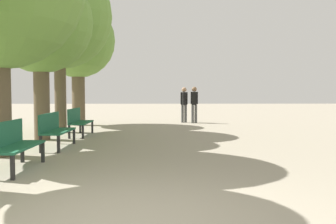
{
  "coord_description": "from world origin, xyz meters",
  "views": [
    {
      "loc": [
        0.52,
        -3.91,
        1.42
      ],
      "look_at": [
        0.65,
        4.11,
        0.98
      ],
      "focal_mm": 40.0,
      "sensor_mm": 36.0,
      "label": 1
    }
  ],
  "objects_px": {
    "bench_row_1": "(12,142)",
    "tree_row_4": "(78,42)",
    "tree_row_2": "(40,22)",
    "bench_row_2": "(55,128)",
    "pedestrian_near": "(184,102)",
    "tree_row_3": "(59,17)",
    "pedestrian_mid": "(194,102)",
    "bench_row_3": "(78,120)"
  },
  "relations": [
    {
      "from": "bench_row_3",
      "to": "tree_row_3",
      "type": "relative_size",
      "value": 0.28
    },
    {
      "from": "bench_row_1",
      "to": "tree_row_2",
      "type": "relative_size",
      "value": 0.32
    },
    {
      "from": "bench_row_2",
      "to": "pedestrian_mid",
      "type": "height_order",
      "value": "pedestrian_mid"
    },
    {
      "from": "bench_row_2",
      "to": "tree_row_4",
      "type": "bearing_deg",
      "value": 97.4
    },
    {
      "from": "bench_row_2",
      "to": "tree_row_2",
      "type": "xyz_separation_m",
      "value": [
        -0.84,
        1.67,
        2.94
      ]
    },
    {
      "from": "tree_row_3",
      "to": "tree_row_4",
      "type": "bearing_deg",
      "value": 90.0
    },
    {
      "from": "tree_row_2",
      "to": "tree_row_4",
      "type": "xyz_separation_m",
      "value": [
        0.0,
        4.83,
        0.07
      ]
    },
    {
      "from": "tree_row_2",
      "to": "bench_row_2",
      "type": "bearing_deg",
      "value": -63.15
    },
    {
      "from": "tree_row_3",
      "to": "tree_row_4",
      "type": "xyz_separation_m",
      "value": [
        0.0,
        2.81,
        -0.48
      ]
    },
    {
      "from": "tree_row_2",
      "to": "tree_row_3",
      "type": "distance_m",
      "value": 2.1
    },
    {
      "from": "bench_row_3",
      "to": "tree_row_4",
      "type": "bearing_deg",
      "value": 102.39
    },
    {
      "from": "bench_row_2",
      "to": "pedestrian_mid",
      "type": "xyz_separation_m",
      "value": [
        4.15,
        7.43,
        0.43
      ]
    },
    {
      "from": "tree_row_2",
      "to": "pedestrian_near",
      "type": "height_order",
      "value": "tree_row_2"
    },
    {
      "from": "bench_row_1",
      "to": "tree_row_3",
      "type": "height_order",
      "value": "tree_row_3"
    },
    {
      "from": "bench_row_3",
      "to": "tree_row_3",
      "type": "height_order",
      "value": "tree_row_3"
    },
    {
      "from": "bench_row_2",
      "to": "tree_row_4",
      "type": "height_order",
      "value": "tree_row_4"
    },
    {
      "from": "bench_row_3",
      "to": "tree_row_2",
      "type": "xyz_separation_m",
      "value": [
        -0.84,
        -0.99,
        2.94
      ]
    },
    {
      "from": "bench_row_2",
      "to": "pedestrian_near",
      "type": "relative_size",
      "value": 0.99
    },
    {
      "from": "bench_row_3",
      "to": "tree_row_3",
      "type": "distance_m",
      "value": 3.74
    },
    {
      "from": "tree_row_3",
      "to": "pedestrian_near",
      "type": "distance_m",
      "value": 6.84
    },
    {
      "from": "pedestrian_near",
      "to": "pedestrian_mid",
      "type": "xyz_separation_m",
      "value": [
        0.44,
        -0.33,
        0.01
      ]
    },
    {
      "from": "tree_row_2",
      "to": "tree_row_3",
      "type": "xyz_separation_m",
      "value": [
        -0.0,
        2.02,
        0.56
      ]
    },
    {
      "from": "bench_row_1",
      "to": "tree_row_3",
      "type": "bearing_deg",
      "value": 97.57
    },
    {
      "from": "bench_row_1",
      "to": "tree_row_2",
      "type": "distance_m",
      "value": 5.29
    },
    {
      "from": "bench_row_1",
      "to": "bench_row_2",
      "type": "xyz_separation_m",
      "value": [
        0.0,
        2.66,
        0.0
      ]
    },
    {
      "from": "bench_row_2",
      "to": "tree_row_2",
      "type": "bearing_deg",
      "value": 116.85
    },
    {
      "from": "bench_row_2",
      "to": "bench_row_3",
      "type": "relative_size",
      "value": 1.0
    },
    {
      "from": "tree_row_4",
      "to": "tree_row_2",
      "type": "bearing_deg",
      "value": -90.0
    },
    {
      "from": "pedestrian_mid",
      "to": "bench_row_1",
      "type": "bearing_deg",
      "value": -112.36
    },
    {
      "from": "tree_row_2",
      "to": "pedestrian_near",
      "type": "bearing_deg",
      "value": 53.24
    },
    {
      "from": "bench_row_1",
      "to": "pedestrian_mid",
      "type": "distance_m",
      "value": 10.92
    },
    {
      "from": "pedestrian_mid",
      "to": "bench_row_2",
      "type": "bearing_deg",
      "value": -119.18
    },
    {
      "from": "bench_row_2",
      "to": "bench_row_3",
      "type": "bearing_deg",
      "value": 90.0
    },
    {
      "from": "tree_row_3",
      "to": "pedestrian_mid",
      "type": "xyz_separation_m",
      "value": [
        4.99,
        3.74,
        -3.06
      ]
    },
    {
      "from": "tree_row_4",
      "to": "bench_row_2",
      "type": "bearing_deg",
      "value": -82.6
    },
    {
      "from": "bench_row_1",
      "to": "tree_row_2",
      "type": "bearing_deg",
      "value": 101.04
    },
    {
      "from": "bench_row_1",
      "to": "tree_row_4",
      "type": "xyz_separation_m",
      "value": [
        -0.84,
        9.15,
        3.01
      ]
    },
    {
      "from": "bench_row_3",
      "to": "tree_row_4",
      "type": "distance_m",
      "value": 4.95
    },
    {
      "from": "pedestrian_mid",
      "to": "tree_row_4",
      "type": "bearing_deg",
      "value": -169.4
    },
    {
      "from": "bench_row_2",
      "to": "pedestrian_near",
      "type": "distance_m",
      "value": 8.61
    },
    {
      "from": "bench_row_2",
      "to": "pedestrian_near",
      "type": "xyz_separation_m",
      "value": [
        3.71,
        7.76,
        0.42
      ]
    },
    {
      "from": "bench_row_1",
      "to": "tree_row_4",
      "type": "relative_size",
      "value": 0.31
    }
  ]
}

